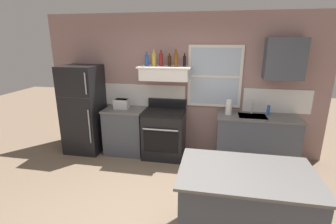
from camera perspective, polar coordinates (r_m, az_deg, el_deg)
ground_plane at (r=3.44m, az=-3.25°, el=-23.80°), size 16.00×16.00×0.00m
back_wall at (r=4.89m, az=3.23°, el=6.12°), size 5.40×0.11×2.70m
refrigerator at (r=5.26m, az=-18.79°, el=0.59°), size 0.70×0.72×1.74m
counter_left_of_stove at (r=5.08m, az=-9.64°, el=-4.19°), size 0.79×0.63×0.91m
toaster at (r=4.94m, az=-10.59°, el=1.89°), size 0.30×0.20×0.19m
stove_range at (r=4.83m, az=-0.84°, el=-4.94°), size 0.76×0.69×1.09m
range_hood_shelf at (r=4.64m, az=-0.65°, el=8.97°), size 0.96×0.52×0.24m
bottle_blue_liqueur at (r=4.65m, az=-4.89°, el=11.77°), size 0.07×0.07×0.26m
bottle_champagne_gold_foil at (r=4.64m, az=-3.25°, el=11.99°), size 0.08×0.08×0.29m
bottle_red_label_wine at (r=4.62m, az=-1.59°, el=11.96°), size 0.07×0.07×0.29m
bottle_brown_stout at (r=4.66m, az=0.34°, el=11.70°), size 0.06×0.06×0.23m
bottle_amber_wine at (r=4.54m, az=1.86°, el=11.98°), size 0.07×0.07×0.31m
bottle_balsamic_dark at (r=4.62m, az=3.82°, el=11.65°), size 0.06×0.06×0.23m
counter_right_with_sink at (r=4.84m, az=19.47°, el=-5.97°), size 1.43×0.63×0.91m
sink_faucet at (r=4.73m, az=18.83°, el=1.58°), size 0.03×0.17×0.28m
paper_towel_roll at (r=4.60m, az=13.77°, el=1.09°), size 0.11×0.11×0.27m
dish_soap_bottle at (r=4.80m, az=22.03°, el=0.42°), size 0.06×0.06×0.18m
kitchen_island at (r=2.99m, az=16.95°, el=-20.48°), size 1.40×0.90×0.91m
upper_cabinet_right at (r=4.73m, az=25.17°, el=10.97°), size 0.64×0.32×0.70m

